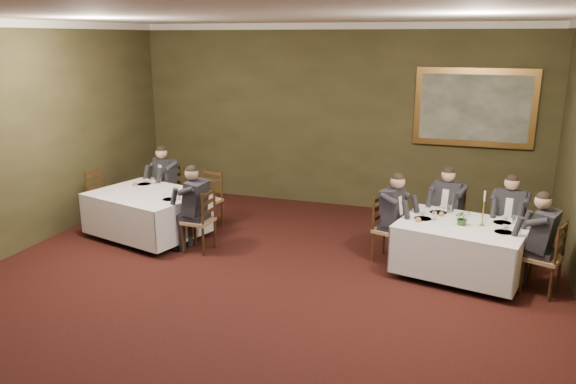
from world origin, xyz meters
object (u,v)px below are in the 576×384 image
Objects in this scene: diner_main_endright at (543,256)px; centerpiece at (463,217)px; chair_sec_endleft at (104,209)px; candlestick at (483,213)px; diner_sec_endright at (198,219)px; table_main at (461,245)px; diner_main_endleft at (390,228)px; chair_main_backright at (506,244)px; chair_sec_backright at (208,212)px; chair_main_endleft at (389,243)px; diner_main_backleft at (447,220)px; chair_sec_endright at (200,233)px; chair_main_backleft at (446,233)px; chair_main_endright at (542,273)px; diner_main_backright at (507,230)px; diner_sec_backleft at (167,191)px; painting at (474,108)px; chair_sec_backleft at (168,203)px.

diner_main_endright is 5.78× the size of centerpiece.
centerpiece is (6.09, -0.34, 0.60)m from chair_sec_endleft.
diner_sec_endright is at bearing -175.61° from candlestick.
diner_main_endleft is at bearing 167.15° from table_main.
chair_sec_backright is (-4.92, 0.02, 0.00)m from chair_main_backright.
chair_main_endleft is 1.46m from candlestick.
diner_main_backleft is at bearing 147.34° from diner_main_endleft.
chair_sec_backright is at bearing 22.30° from chair_sec_endright.
chair_sec_endleft is (-5.85, -0.64, 0.00)m from chair_main_backleft.
chair_sec_backright is 1.15m from diner_sec_endright.
diner_main_endright is at bearing 90.00° from chair_main_endright.
chair_main_backleft is 3.86m from chair_sec_endright.
chair_sec_endleft is at bearing 76.86° from diner_sec_endright.
chair_main_endright is at bearing -178.36° from chair_sec_backright.
chair_sec_endleft is at bearing 13.91° from diner_main_backright.
diner_main_backright is at bearing 50.61° from centerpiece.
chair_sec_endright is at bearing -64.13° from diner_main_endleft.
chair_main_endleft is at bearing -77.44° from diner_sec_endright.
chair_sec_endleft is at bearing 59.39° from diner_sec_backleft.
candlestick is (6.35, -0.27, 0.67)m from chair_sec_endleft.
chair_sec_endright is 4.21m from candlestick.
candlestick is at bearing 95.91° from chair_main_endleft.
chair_sec_endleft is (-1.81, -0.47, 0.00)m from chair_sec_backright.
diner_main_backright is 1.35× the size of chair_sec_endright.
diner_main_endright is (1.27, -1.17, 0.23)m from chair_main_backleft.
diner_main_backleft is 1.00× the size of diner_sec_endright.
diner_main_backright is 5.78× the size of centerpiece.
diner_main_backleft is at bearing -97.61° from painting.
chair_sec_backleft is at bearing -85.11° from chair_main_endleft.
diner_main_backright is (0.88, -0.20, 0.00)m from diner_main_backleft.
chair_main_endright is at bearing 92.50° from chair_main_endleft.
diner_sec_endright is at bearing -141.73° from painting.
chair_sec_backright is at bearing -83.75° from chair_main_endleft.
diner_sec_backleft is (-0.00, -0.01, 0.23)m from chair_sec_backleft.
chair_main_endright is 0.23m from diner_main_endright.
candlestick is at bearing 5.01° from table_main.
diner_main_backright is 1.00× the size of diner_sec_endright.
chair_main_backright is at bearing 42.40° from diner_main_endright.
diner_main_endright is at bearing 92.55° from chair_main_endleft.
painting reaches higher than centerpiece.
diner_sec_endright reaches higher than candlestick.
diner_main_endleft and diner_sec_backleft have the same top height.
chair_main_backright is 5.86m from chair_sec_backleft.
diner_main_backright is at bearing 43.22° from chair_main_endright.
chair_sec_backright is at bearing 21.75° from diner_sec_endright.
diner_main_endleft is 2.12m from chair_main_endright.
diner_sec_backleft reaches higher than centerpiece.
diner_main_backleft is at bearing 67.99° from diner_main_endright.
chair_main_backright and chair_sec_backleft have the same top height.
chair_sec_backright is 1.00× the size of chair_sec_endleft.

